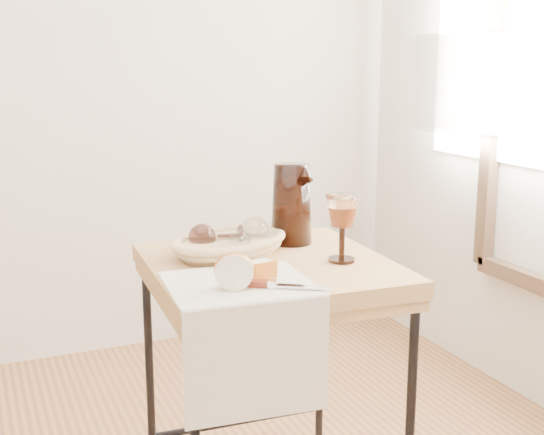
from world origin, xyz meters
name	(u,v)px	position (x,y,z in m)	size (l,w,h in m)	color
side_table	(269,398)	(0.57, 0.34, 0.39)	(0.61, 0.61, 0.77)	brown
tea_towel	(239,284)	(0.43, 0.18, 0.78)	(0.33, 0.29, 0.01)	white
bread_basket	(230,246)	(0.50, 0.44, 0.80)	(0.31, 0.21, 0.05)	tan
goblet_lying_a	(219,236)	(0.48, 0.45, 0.82)	(0.12, 0.07, 0.07)	#4B2C26
goblet_lying_b	(248,235)	(0.55, 0.42, 0.83)	(0.13, 0.08, 0.08)	white
pitcher	(291,204)	(0.71, 0.49, 0.89)	(0.16, 0.24, 0.27)	black
wine_goblet	(342,228)	(0.74, 0.26, 0.86)	(0.09, 0.09, 0.18)	white
apple_half	(234,270)	(0.40, 0.14, 0.82)	(0.09, 0.05, 0.08)	#BA1A05
apple_wedge	(258,270)	(0.48, 0.19, 0.80)	(0.06, 0.03, 0.04)	white
table_knife	(276,284)	(0.49, 0.11, 0.79)	(0.23, 0.02, 0.02)	silver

